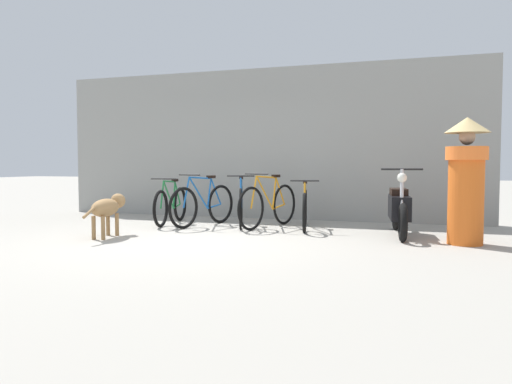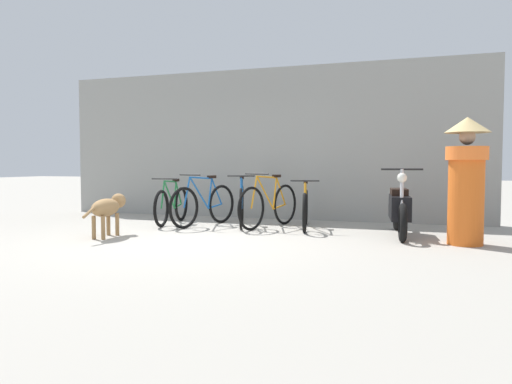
# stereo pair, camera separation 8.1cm
# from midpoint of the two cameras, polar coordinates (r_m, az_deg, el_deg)

# --- Properties ---
(ground_plane) EXTENTS (60.00, 60.00, 0.00)m
(ground_plane) POSITION_cam_midpoint_polar(r_m,az_deg,el_deg) (7.13, -7.56, -5.53)
(ground_plane) COLOR #9E998E
(shop_wall_back) EXTENTS (8.65, 0.20, 2.97)m
(shop_wall_back) POSITION_cam_midpoint_polar(r_m,az_deg,el_deg) (10.01, 0.40, 5.51)
(shop_wall_back) COLOR gray
(shop_wall_back) RESTS_ON ground
(bicycle_0) EXTENTS (0.46, 1.64, 0.84)m
(bicycle_0) POSITION_cam_midpoint_polar(r_m,az_deg,el_deg) (9.13, -9.95, -1.48)
(bicycle_0) COLOR black
(bicycle_0) RESTS_ON ground
(bicycle_1) EXTENTS (0.58, 1.65, 0.91)m
(bicycle_1) POSITION_cam_midpoint_polar(r_m,az_deg,el_deg) (8.76, -6.34, -1.45)
(bicycle_1) COLOR black
(bicycle_1) RESTS_ON ground
(bicycle_2) EXTENTS (0.66, 1.68, 0.89)m
(bicycle_2) POSITION_cam_midpoint_polar(r_m,az_deg,el_deg) (8.73, -1.99, -1.44)
(bicycle_2) COLOR black
(bicycle_2) RESTS_ON ground
(bicycle_3) EXTENTS (0.59, 1.69, 0.93)m
(bicycle_3) POSITION_cam_midpoint_polar(r_m,az_deg,el_deg) (8.50, 1.18, -1.50)
(bicycle_3) COLOR black
(bicycle_3) RESTS_ON ground
(bicycle_4) EXTENTS (0.52, 1.69, 0.83)m
(bicycle_4) POSITION_cam_midpoint_polar(r_m,az_deg,el_deg) (8.39, 5.33, -1.88)
(bicycle_4) COLOR black
(bicycle_4) RESTS_ON ground
(motorcycle) EXTENTS (0.58, 1.86, 1.02)m
(motorcycle) POSITION_cam_midpoint_polar(r_m,az_deg,el_deg) (7.82, 15.76, -1.85)
(motorcycle) COLOR black
(motorcycle) RESTS_ON ground
(stray_dog) EXTENTS (0.36, 1.18, 0.63)m
(stray_dog) POSITION_cam_midpoint_polar(r_m,az_deg,el_deg) (7.71, -16.87, -1.73)
(stray_dog) COLOR #997247
(stray_dog) RESTS_ON ground
(person_in_robes) EXTENTS (0.83, 0.83, 1.70)m
(person_in_robes) POSITION_cam_midpoint_polar(r_m,az_deg,el_deg) (7.21, 22.60, 1.64)
(person_in_robes) COLOR orange
(person_in_robes) RESTS_ON ground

